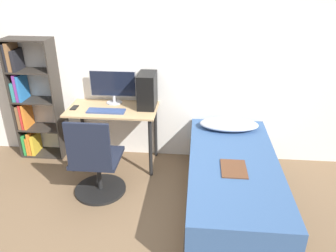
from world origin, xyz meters
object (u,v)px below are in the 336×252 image
Objects in this scene: bookshelf at (30,101)px; keyboard at (106,111)px; bed at (232,183)px; monitor at (113,85)px; pc_tower at (147,90)px; office_chair at (96,167)px.

bookshelf is 3.49× the size of keyboard.
bookshelf is 2.68m from bed.
monitor is at bearing 1.72° from bookshelf.
monitor reaches higher than bed.
monitor is (-1.41, 0.89, 0.72)m from bed.
pc_tower is (0.46, 0.21, 0.20)m from keyboard.
bed is 3.50× the size of monitor.
keyboard is (-0.00, 0.55, 0.42)m from office_chair.
office_chair is at bearing -89.53° from keyboard.
pc_tower is (0.43, -0.08, -0.02)m from monitor.
monitor is at bearing 168.93° from pc_tower.
bookshelf is 1.53m from pc_tower.
office_chair reaches higher than keyboard.
pc_tower reaches higher than office_chair.
keyboard is at bearing 157.45° from bed.
office_chair is at bearing -37.16° from bookshelf.
pc_tower is at bearing 24.40° from keyboard.
monitor is (0.02, 0.84, 0.63)m from office_chair.
monitor is at bearing 84.82° from keyboard.
pc_tower is (0.45, 0.75, 0.61)m from office_chair.
bookshelf is 3.73× the size of pc_tower.
bookshelf reaches higher than pc_tower.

